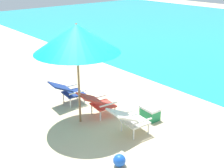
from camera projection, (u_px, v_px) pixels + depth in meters
name	position (u px, v px, depth m)	size (l,w,h in m)	color
ground_plane	(194.00, 79.00, 9.88)	(40.00, 40.00, 0.00)	#CCB78E
lounge_chair_left	(67.00, 90.00, 7.96)	(0.63, 0.93, 0.68)	navy
lounge_chair_center	(97.00, 102.00, 7.28)	(0.65, 0.94, 0.68)	red
lounge_chair_right	(129.00, 119.00, 6.49)	(0.62, 0.93, 0.68)	silver
beach_umbrella_center	(77.00, 38.00, 6.45)	(2.29, 2.29, 2.38)	olive
beach_ball	(119.00, 160.00, 5.56)	(0.24, 0.24, 0.24)	blue
cooler_box	(150.00, 113.00, 7.27)	(0.49, 0.35, 0.32)	#1E844C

